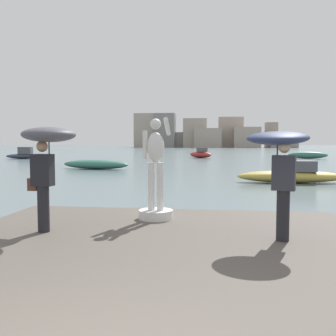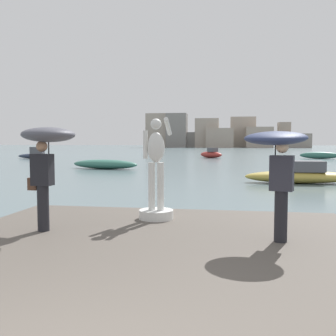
{
  "view_description": "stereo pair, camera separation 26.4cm",
  "coord_description": "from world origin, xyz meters",
  "px_view_note": "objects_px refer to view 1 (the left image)",
  "views": [
    {
      "loc": [
        1.01,
        -2.21,
        2.11
      ],
      "look_at": [
        0.0,
        5.8,
        1.55
      ],
      "focal_mm": 40.46,
      "sensor_mm": 36.0,
      "label": 1
    },
    {
      "loc": [
        1.27,
        -2.18,
        2.11
      ],
      "look_at": [
        0.0,
        5.8,
        1.55
      ],
      "focal_mm": 40.46,
      "sensor_mm": 36.0,
      "label": 2
    }
  ],
  "objects_px": {
    "boat_far": "(308,155)",
    "boat_mid": "(292,175)",
    "boat_near": "(201,154)",
    "boat_leftward": "(95,164)",
    "boat_rightward": "(24,155)",
    "onlooker_left": "(47,149)",
    "onlooker_right": "(279,153)",
    "statue_white_figure": "(156,183)"
  },
  "relations": [
    {
      "from": "statue_white_figure",
      "to": "boat_far",
      "type": "height_order",
      "value": "statue_white_figure"
    },
    {
      "from": "onlooker_left",
      "to": "onlooker_right",
      "type": "distance_m",
      "value": 4.24
    },
    {
      "from": "boat_near",
      "to": "boat_rightward",
      "type": "height_order",
      "value": "boat_rightward"
    },
    {
      "from": "boat_leftward",
      "to": "boat_rightward",
      "type": "xyz_separation_m",
      "value": [
        -14.6,
        16.32,
        0.16
      ]
    },
    {
      "from": "boat_near",
      "to": "boat_far",
      "type": "distance_m",
      "value": 13.56
    },
    {
      "from": "statue_white_figure",
      "to": "boat_rightward",
      "type": "xyz_separation_m",
      "value": [
        -22.55,
        36.48,
        -0.68
      ]
    },
    {
      "from": "onlooker_left",
      "to": "onlooker_right",
      "type": "relative_size",
      "value": 1.03
    },
    {
      "from": "statue_white_figure",
      "to": "boat_far",
      "type": "distance_m",
      "value": 43.4
    },
    {
      "from": "onlooker_left",
      "to": "boat_near",
      "type": "xyz_separation_m",
      "value": [
        1.2,
        43.47,
        -1.48
      ]
    },
    {
      "from": "boat_far",
      "to": "boat_near",
      "type": "bearing_deg",
      "value": 177.54
    },
    {
      "from": "boat_mid",
      "to": "boat_rightward",
      "type": "distance_m",
      "value": 37.11
    },
    {
      "from": "onlooker_right",
      "to": "boat_mid",
      "type": "xyz_separation_m",
      "value": [
        2.84,
        13.41,
        -1.52
      ]
    },
    {
      "from": "boat_near",
      "to": "boat_leftward",
      "type": "bearing_deg",
      "value": -108.48
    },
    {
      "from": "statue_white_figure",
      "to": "onlooker_right",
      "type": "relative_size",
      "value": 1.17
    },
    {
      "from": "statue_white_figure",
      "to": "boat_leftward",
      "type": "xyz_separation_m",
      "value": [
        -7.95,
        20.16,
        -0.83
      ]
    },
    {
      "from": "boat_near",
      "to": "boat_far",
      "type": "bearing_deg",
      "value": -2.46
    },
    {
      "from": "boat_far",
      "to": "boat_rightward",
      "type": "height_order",
      "value": "boat_rightward"
    },
    {
      "from": "onlooker_left",
      "to": "boat_far",
      "type": "xyz_separation_m",
      "value": [
        14.74,
        42.89,
        -1.55
      ]
    },
    {
      "from": "onlooker_right",
      "to": "boat_rightward",
      "type": "xyz_separation_m",
      "value": [
        -24.94,
        38.0,
        -1.41
      ]
    },
    {
      "from": "onlooker_left",
      "to": "onlooker_right",
      "type": "bearing_deg",
      "value": -1.05
    },
    {
      "from": "boat_far",
      "to": "boat_leftward",
      "type": "xyz_separation_m",
      "value": [
        -20.85,
        -21.28,
        -0.07
      ]
    },
    {
      "from": "onlooker_right",
      "to": "onlooker_left",
      "type": "bearing_deg",
      "value": 178.95
    },
    {
      "from": "boat_far",
      "to": "boat_leftward",
      "type": "bearing_deg",
      "value": -134.42
    },
    {
      "from": "onlooker_left",
      "to": "boat_mid",
      "type": "xyz_separation_m",
      "value": [
        7.08,
        13.33,
        -1.58
      ]
    },
    {
      "from": "statue_white_figure",
      "to": "onlooker_left",
      "type": "distance_m",
      "value": 2.47
    },
    {
      "from": "onlooker_left",
      "to": "boat_near",
      "type": "relative_size",
      "value": 0.54
    },
    {
      "from": "boat_leftward",
      "to": "boat_rightward",
      "type": "distance_m",
      "value": 21.9
    },
    {
      "from": "boat_near",
      "to": "boat_far",
      "type": "xyz_separation_m",
      "value": [
        13.54,
        -0.58,
        -0.07
      ]
    },
    {
      "from": "boat_mid",
      "to": "boat_leftward",
      "type": "distance_m",
      "value": 15.57
    },
    {
      "from": "boat_far",
      "to": "boat_rightward",
      "type": "bearing_deg",
      "value": -172.03
    },
    {
      "from": "onlooker_left",
      "to": "boat_far",
      "type": "height_order",
      "value": "onlooker_left"
    },
    {
      "from": "onlooker_right",
      "to": "boat_far",
      "type": "distance_m",
      "value": 44.25
    },
    {
      "from": "onlooker_left",
      "to": "boat_leftward",
      "type": "xyz_separation_m",
      "value": [
        -6.11,
        21.61,
        -1.62
      ]
    },
    {
      "from": "boat_far",
      "to": "boat_mid",
      "type": "bearing_deg",
      "value": -104.54
    },
    {
      "from": "boat_mid",
      "to": "onlooker_left",
      "type": "bearing_deg",
      "value": -117.97
    },
    {
      "from": "boat_mid",
      "to": "boat_far",
      "type": "xyz_separation_m",
      "value": [
        7.66,
        29.56,
        0.03
      ]
    },
    {
      "from": "boat_near",
      "to": "boat_leftward",
      "type": "height_order",
      "value": "boat_near"
    },
    {
      "from": "statue_white_figure",
      "to": "boat_leftward",
      "type": "height_order",
      "value": "statue_white_figure"
    },
    {
      "from": "boat_leftward",
      "to": "onlooker_left",
      "type": "bearing_deg",
      "value": -74.21
    },
    {
      "from": "boat_near",
      "to": "boat_rightward",
      "type": "relative_size",
      "value": 0.82
    },
    {
      "from": "boat_far",
      "to": "onlooker_right",
      "type": "bearing_deg",
      "value": -103.74
    },
    {
      "from": "boat_near",
      "to": "boat_leftward",
      "type": "xyz_separation_m",
      "value": [
        -7.31,
        -21.86,
        -0.14
      ]
    }
  ]
}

